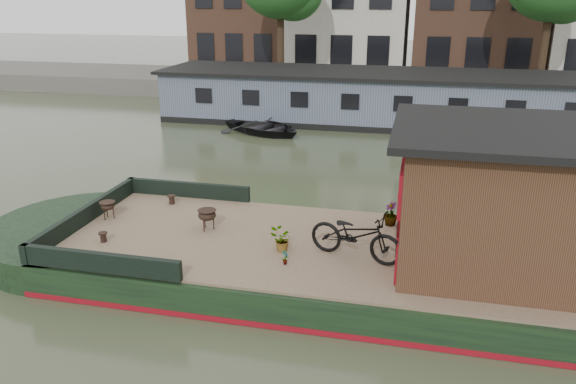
% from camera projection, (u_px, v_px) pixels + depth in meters
% --- Properties ---
extents(ground, '(120.00, 120.00, 0.00)m').
position_uv_depth(ground, '(373.00, 281.00, 10.57)').
color(ground, '#343D27').
rests_on(ground, ground).
extents(houseboat_hull, '(14.01, 4.02, 0.60)m').
position_uv_depth(houseboat_hull, '(304.00, 261.00, 10.77)').
color(houseboat_hull, black).
rests_on(houseboat_hull, ground).
extents(houseboat_deck, '(11.80, 3.80, 0.05)m').
position_uv_depth(houseboat_deck, '(375.00, 251.00, 10.37)').
color(houseboat_deck, '#7A644C').
rests_on(houseboat_deck, houseboat_hull).
extents(bow_bulwark, '(3.00, 4.00, 0.35)m').
position_uv_depth(bow_bulwark, '(124.00, 218.00, 11.39)').
color(bow_bulwark, black).
rests_on(bow_bulwark, houseboat_deck).
extents(cabin, '(4.00, 3.50, 2.42)m').
position_uv_depth(cabin, '(509.00, 197.00, 9.48)').
color(cabin, black).
rests_on(cabin, houseboat_deck).
extents(bicycle, '(1.82, 1.04, 0.90)m').
position_uv_depth(bicycle, '(356.00, 235.00, 9.90)').
color(bicycle, black).
rests_on(bicycle, houseboat_deck).
extents(potted_plant_c, '(0.50, 0.48, 0.43)m').
position_uv_depth(potted_plant_c, '(281.00, 240.00, 10.26)').
color(potted_plant_c, brown).
rests_on(potted_plant_c, houseboat_deck).
extents(potted_plant_d, '(0.38, 0.38, 0.50)m').
position_uv_depth(potted_plant_d, '(391.00, 214.00, 11.40)').
color(potted_plant_d, '#9B432A').
rests_on(potted_plant_d, houseboat_deck).
extents(potted_plant_e, '(0.13, 0.16, 0.26)m').
position_uv_depth(potted_plant_e, '(285.00, 258.00, 9.77)').
color(potted_plant_e, '#9B5C2D').
rests_on(potted_plant_e, houseboat_deck).
extents(brazier_front, '(0.50, 0.50, 0.42)m').
position_uv_depth(brazier_front, '(207.00, 220.00, 11.20)').
color(brazier_front, black).
rests_on(brazier_front, houseboat_deck).
extents(brazier_rear, '(0.39, 0.39, 0.37)m').
position_uv_depth(brazier_rear, '(108.00, 210.00, 11.76)').
color(brazier_rear, black).
rests_on(brazier_rear, houseboat_deck).
extents(bollard_port, '(0.18, 0.18, 0.20)m').
position_uv_depth(bollard_port, '(172.00, 200.00, 12.61)').
color(bollard_port, black).
rests_on(bollard_port, houseboat_deck).
extents(bollard_stbd, '(0.17, 0.17, 0.19)m').
position_uv_depth(bollard_stbd, '(103.00, 237.00, 10.67)').
color(bollard_stbd, black).
rests_on(bollard_stbd, houseboat_deck).
extents(dinghy, '(4.25, 3.88, 0.72)m').
position_uv_depth(dinghy, '(263.00, 124.00, 21.77)').
color(dinghy, black).
rests_on(dinghy, ground).
extents(far_houseboat, '(20.40, 4.40, 2.11)m').
position_uv_depth(far_houseboat, '(405.00, 101.00, 23.10)').
color(far_houseboat, slate).
rests_on(far_houseboat, ground).
extents(quay, '(60.00, 6.00, 0.90)m').
position_uv_depth(quay, '(409.00, 89.00, 29.24)').
color(quay, '#47443F').
rests_on(quay, ground).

